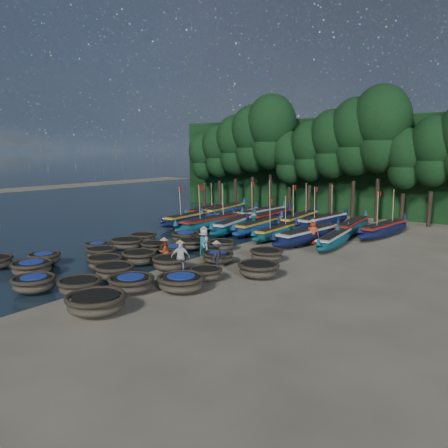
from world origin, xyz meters
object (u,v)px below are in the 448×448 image
Objects in this scene: coracle_8 at (131,283)px; coracle_2 at (34,283)px; coracle_6 at (105,262)px; coracle_18 at (218,257)px; coracle_1 at (32,267)px; coracle_14 at (206,273)px; coracle_11 at (101,253)px; fisherman_1 at (203,243)px; long_boat_7 at (309,235)px; long_boat_12 at (261,214)px; coracle_19 at (259,269)px; long_boat_2 at (190,219)px; long_boat_4 at (235,225)px; long_boat_13 at (271,217)px; coracle_17 at (173,250)px; long_boat_14 at (299,220)px; long_boat_6 at (277,232)px; fisherman_2 at (164,250)px; coracle_21 at (186,237)px; fisherman_3 at (216,255)px; coracle_10 at (97,247)px; fisherman_0 at (204,241)px; long_boat_10 at (225,211)px; long_boat_5 at (259,226)px; coracle_3 at (80,286)px; fisherman_4 at (180,256)px; coracle_22 at (191,244)px; coracle_5 at (44,258)px; long_boat_17 at (384,229)px; coracle_7 at (114,271)px; coracle_15 at (127,243)px; coracle_20 at (144,238)px; fisherman_6 at (313,232)px; long_boat_16 at (353,226)px; fisherman_5 at (254,223)px; long_boat_8 at (335,239)px; long_boat_11 at (237,215)px; long_boat_3 at (212,223)px; coracle_9 at (181,282)px; coracle_23 at (221,245)px; long_boat_9 at (205,211)px.

coracle_2 is at bearing -142.80° from coracle_8.
coracle_6 is 1.20× the size of coracle_18.
coracle_1 is 1.34× the size of coracle_14.
coracle_11 is 6.29m from fisherman_1.
long_boat_12 is at bearing 147.46° from long_boat_7.
long_boat_2 reaches higher than coracle_19.
long_boat_4 is 5.46m from long_boat_13.
long_boat_13 is at bearing 91.82° from coracle_6.
long_boat_14 is (1.55, 14.66, 0.22)m from coracle_17.
long_boat_6 is 10.81m from fisherman_2.
coracle_14 is 1.10× the size of coracle_17.
coracle_21 is 5.78m from long_boat_4.
fisherman_3 is (5.70, -10.11, 0.23)m from long_boat_4.
coracle_10 is 17.28m from long_boat_13.
fisherman_1 is 0.96× the size of fisherman_3.
fisherman_2 is (-0.58, -3.03, -0.14)m from fisherman_0.
long_boat_13 is at bearing -13.26° from long_boat_10.
long_boat_5 is 1.10× the size of long_boat_6.
coracle_8 is 21.15m from long_boat_14.
coracle_3 is 1.18× the size of fisherman_4.
coracle_1 is at bearing -106.01° from coracle_22.
long_boat_17 reaches higher than coracle_5.
coracle_7 is 1.25× the size of coracle_11.
coracle_15 is 1.52× the size of fisherman_3.
fisherman_2 is at bearing -61.25° from coracle_21.
fisherman_2 is at bearing -171.99° from coracle_19.
coracle_20 is 12.17m from fisherman_6.
long_boat_16 is at bearing 48.72° from coracle_20.
fisherman_5 is at bearing 88.84° from coracle_2.
long_boat_8 is 12.50m from long_boat_12.
long_boat_6 reaches higher than long_boat_10.
fisherman_5 is (-0.90, 11.32, 0.01)m from fisherman_2.
coracle_11 is 0.93× the size of coracle_22.
long_boat_10 is at bearing 146.26° from long_boat_11.
coracle_10 is 11.10m from long_boat_3.
long_boat_11 is 11.82m from fisherman_6.
coracle_7 is 15.34m from fisherman_5.
coracle_22 is at bearing 127.20° from coracle_9.
fisherman_5 is at bearing -76.48° from long_boat_13.
coracle_14 is at bearing 17.84° from coracle_6.
coracle_10 is 19.90m from long_boat_16.
coracle_6 is 1.36× the size of fisherman_1.
coracle_21 is at bearing -69.56° from long_boat_3.
coracle_2 is at bearing -82.98° from coracle_21.
coracle_19 is 9.61m from long_boat_7.
long_boat_9 is (-10.32, 11.25, 0.17)m from coracle_23.
coracle_21 is 1.14× the size of fisherman_4.
long_boat_14 is (-5.68, 5.87, 0.10)m from long_boat_8.
long_boat_7 is 15.32m from long_boat_9.
coracle_1 is at bearing -128.45° from coracle_6.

